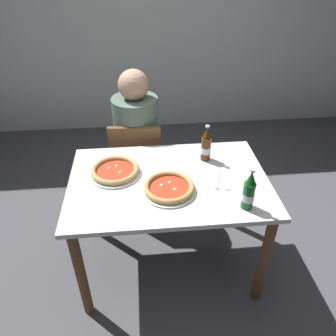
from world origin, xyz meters
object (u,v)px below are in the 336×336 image
beer_bottle_left (249,192)px  beer_bottle_center (206,146)px  pizza_margherita_near (169,188)px  pizza_marinara_far (115,171)px  dining_table_main (169,194)px  chair_behind_table (138,162)px  napkin_with_cutlery (222,180)px  diner_seated (137,148)px

beer_bottle_left → beer_bottle_center: (-0.13, 0.48, 0.00)m
pizza_margherita_near → pizza_marinara_far: size_ratio=0.99×
dining_table_main → pizza_margherita_near: pizza_margherita_near is taller
chair_behind_table → beer_bottle_left: size_ratio=3.44×
beer_bottle_left → beer_bottle_center: 0.50m
chair_behind_table → napkin_with_cutlery: bearing=132.6°
pizza_margherita_near → napkin_with_cutlery: 0.33m
beer_bottle_left → napkin_with_cutlery: size_ratio=1.14×
pizza_marinara_far → beer_bottle_center: beer_bottle_center is taller
chair_behind_table → pizza_margherita_near: (0.18, -0.71, 0.29)m
dining_table_main → pizza_marinara_far: size_ratio=3.72×
chair_behind_table → diner_seated: bearing=-91.8°
chair_behind_table → pizza_margherita_near: size_ratio=2.66×
pizza_margherita_near → chair_behind_table: bearing=104.3°
chair_behind_table → pizza_margherita_near: bearing=108.9°
diner_seated → beer_bottle_center: (0.45, -0.46, 0.27)m
diner_seated → napkin_with_cutlery: (0.50, -0.70, 0.17)m
chair_behind_table → pizza_margherita_near: 0.79m
diner_seated → beer_bottle_left: (0.58, -0.94, 0.27)m
pizza_margherita_near → napkin_with_cutlery: pizza_margherita_near is taller
dining_table_main → beer_bottle_center: beer_bottle_center is taller
diner_seated → pizza_margherita_near: 0.81m
diner_seated → chair_behind_table: bearing=-96.4°
pizza_marinara_far → beer_bottle_left: bearing=-27.7°
napkin_with_cutlery → beer_bottle_left: bearing=-72.4°
chair_behind_table → diner_seated: size_ratio=0.70×
dining_table_main → beer_bottle_center: bearing=37.6°
dining_table_main → chair_behind_table: size_ratio=1.41×
pizza_margherita_near → beer_bottle_center: size_ratio=1.29×
diner_seated → napkin_with_cutlery: diner_seated is taller
dining_table_main → diner_seated: size_ratio=0.99×
diner_seated → napkin_with_cutlery: size_ratio=5.56×
dining_table_main → pizza_margherita_near: size_ratio=3.76×
beer_bottle_left → diner_seated: bearing=121.6°
dining_table_main → beer_bottle_center: 0.39m
chair_behind_table → beer_bottle_center: bearing=142.3°
dining_table_main → beer_bottle_left: bearing=-35.7°
diner_seated → pizza_marinara_far: bearing=-103.6°
dining_table_main → beer_bottle_left: 0.53m
beer_bottle_center → pizza_marinara_far: bearing=-169.6°
dining_table_main → pizza_marinara_far: bearing=163.9°
pizza_marinara_far → pizza_margherita_near: bearing=-32.3°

